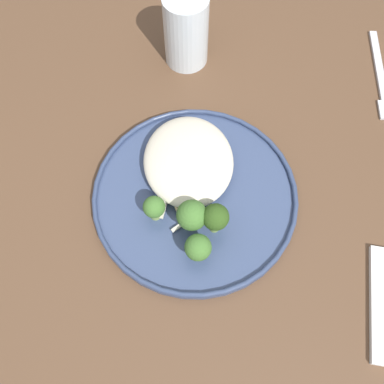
{
  "coord_description": "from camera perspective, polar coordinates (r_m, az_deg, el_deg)",
  "views": [
    {
      "loc": [
        0.3,
        0.0,
        1.29
      ],
      "look_at": [
        0.05,
        0.02,
        0.76
      ],
      "focal_mm": 39.26,
      "sensor_mm": 36.0,
      "label": 1
    }
  ],
  "objects": [
    {
      "name": "broccoli_floret_small_sprig",
      "position": [
        0.54,
        -0.47,
        -3.24
      ],
      "size": [
        0.04,
        0.04,
        0.06
      ],
      "color": "#89A356",
      "rests_on": "dinner_plate"
    },
    {
      "name": "broccoli_floret_beside_noodles",
      "position": [
        0.54,
        2.76,
        -3.54
      ],
      "size": [
        0.04,
        0.04,
        0.06
      ],
      "color": "#7A994C",
      "rests_on": "dinner_plate"
    },
    {
      "name": "ground",
      "position": [
        1.32,
        -1.18,
        -12.18
      ],
      "size": [
        6.0,
        6.0,
        0.0
      ],
      "primitive_type": "plane",
      "color": "#665B51"
    },
    {
      "name": "wooden_dining_table",
      "position": [
        0.7,
        -2.19,
        0.38
      ],
      "size": [
        1.4,
        1.0,
        0.74
      ],
      "color": "brown",
      "rests_on": "ground"
    },
    {
      "name": "dinner_plate",
      "position": [
        0.59,
        0.0,
        -0.48
      ],
      "size": [
        0.29,
        0.29,
        0.02
      ],
      "color": "#38476B",
      "rests_on": "wooden_dining_table"
    },
    {
      "name": "broccoli_floret_tall_stalk",
      "position": [
        0.56,
        -5.6,
        -2.17
      ],
      "size": [
        0.03,
        0.03,
        0.04
      ],
      "color": "#89A356",
      "rests_on": "dinner_plate"
    },
    {
      "name": "seared_scallop_rear_pale",
      "position": [
        0.63,
        -4.44,
        7.63
      ],
      "size": [
        0.02,
        0.02,
        0.01
      ],
      "color": "#DBB77A",
      "rests_on": "dinner_plate"
    },
    {
      "name": "seared_scallop_large_seared",
      "position": [
        0.58,
        -1.18,
        -1.62
      ],
      "size": [
        0.03,
        0.03,
        0.01
      ],
      "color": "#E5C689",
      "rests_on": "dinner_plate"
    },
    {
      "name": "seared_scallop_on_noodles",
      "position": [
        0.6,
        -4.26,
        2.21
      ],
      "size": [
        0.03,
        0.03,
        0.01
      ],
      "color": "#DBB77A",
      "rests_on": "dinner_plate"
    },
    {
      "name": "seared_scallop_front_small",
      "position": [
        0.62,
        -2.63,
        6.01
      ],
      "size": [
        0.03,
        0.03,
        0.02
      ],
      "color": "#E5C689",
      "rests_on": "dinner_plate"
    },
    {
      "name": "water_glass",
      "position": [
        0.71,
        -1.17,
        20.68
      ],
      "size": [
        0.07,
        0.07,
        0.12
      ],
      "color": "silver",
      "rests_on": "wooden_dining_table"
    },
    {
      "name": "onion_sliver_curled_piece",
      "position": [
        0.57,
        -1.05,
        -3.92
      ],
      "size": [
        0.03,
        0.05,
        0.0
      ],
      "primitive_type": "cube",
      "rotation": [
        0.0,
        0.0,
        2.13
      ],
      "color": "silver",
      "rests_on": "dinner_plate"
    },
    {
      "name": "broccoli_floret_split_head",
      "position": [
        0.53,
        0.36,
        -7.61
      ],
      "size": [
        0.03,
        0.03,
        0.05
      ],
      "color": "#89A356",
      "rests_on": "dinner_plate"
    },
    {
      "name": "seared_scallop_half_hidden",
      "position": [
        0.61,
        0.59,
        5.44
      ],
      "size": [
        0.02,
        0.02,
        0.02
      ],
      "color": "#DBB77A",
      "rests_on": "dinner_plate"
    },
    {
      "name": "dinner_fork",
      "position": [
        0.78,
        23.94,
        14.08
      ],
      "size": [
        0.19,
        0.04,
        0.0
      ],
      "color": "silver",
      "rests_on": "wooden_dining_table"
    },
    {
      "name": "seared_scallop_right_edge",
      "position": [
        0.6,
        3.18,
        2.61
      ],
      "size": [
        0.02,
        0.02,
        0.02
      ],
      "color": "beige",
      "rests_on": "dinner_plate"
    },
    {
      "name": "noodle_bed",
      "position": [
        0.6,
        -0.9,
        4.28
      ],
      "size": [
        0.15,
        0.13,
        0.04
      ],
      "color": "beige",
      "rests_on": "dinner_plate"
    },
    {
      "name": "seared_scallop_tilted_round",
      "position": [
        0.6,
        -1.72,
        3.58
      ],
      "size": [
        0.03,
        0.03,
        0.02
      ],
      "color": "beige",
      "rests_on": "dinner_plate"
    },
    {
      "name": "onion_sliver_short_strip",
      "position": [
        0.58,
        -4.14,
        -1.91
      ],
      "size": [
        0.04,
        0.02,
        0.0
      ],
      "primitive_type": "cube",
      "rotation": [
        0.0,
        0.0,
        2.83
      ],
      "color": "silver",
      "rests_on": "dinner_plate"
    }
  ]
}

